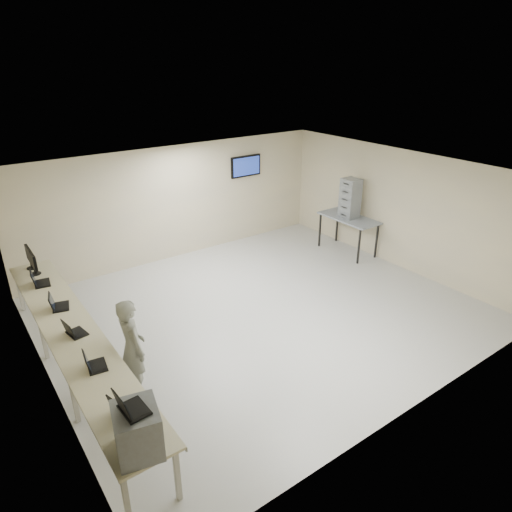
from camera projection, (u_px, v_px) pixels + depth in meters
room at (262, 246)px, 8.70m from camera, size 8.01×7.01×2.81m
workbench at (73, 335)px, 6.97m from camera, size 0.76×6.00×0.90m
equipment_box at (137, 431)px, 4.76m from camera, size 0.56×0.61×0.55m
laptop_on_box at (129, 407)px, 4.59m from camera, size 0.29×0.35×0.26m
laptop_0 at (125, 411)px, 5.30m from camera, size 0.38×0.41×0.28m
laptop_1 at (93, 364)px, 6.10m from camera, size 0.32×0.36×0.26m
laptop_2 at (73, 331)px, 6.83m from camera, size 0.32×0.36×0.25m
laptop_3 at (57, 305)px, 7.54m from camera, size 0.37×0.40×0.27m
laptop_4 at (38, 281)px, 8.30m from camera, size 0.35×0.40×0.29m
monitor_near at (33, 261)px, 8.63m from camera, size 0.20×0.45×0.44m
monitor_far at (30, 256)px, 8.86m from camera, size 0.20×0.45×0.45m
soldier at (132, 348)px, 6.71m from camera, size 0.40×0.59×1.61m
side_table at (349, 220)px, 11.63m from camera, size 0.74×1.59×0.95m
storage_bins at (350, 198)px, 11.39m from camera, size 0.38×0.42×1.00m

